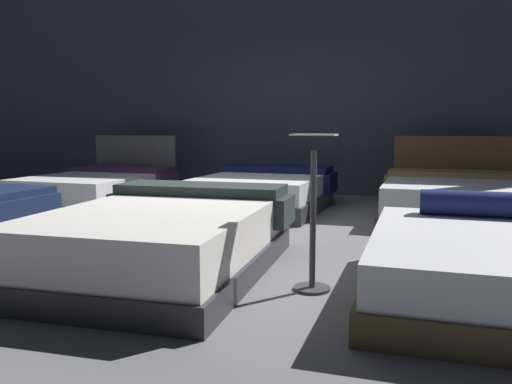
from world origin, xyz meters
TOP-DOWN VIEW (x-y plane):
  - ground_plane at (0.00, 0.00)m, footprint 18.00×18.00m
  - showroom_back_wall at (0.00, 3.23)m, footprint 18.00×0.06m
  - bed_1 at (0.05, -1.49)m, footprint 1.58×2.16m
  - bed_2 at (2.32, -1.52)m, footprint 1.65×1.99m
  - bed_3 at (-2.36, 1.42)m, footprint 1.61×2.13m
  - bed_4 at (0.01, 1.48)m, footprint 1.63×2.00m
  - bed_5 at (2.32, 1.49)m, footprint 1.75×2.05m
  - price_sign at (1.17, -1.63)m, footprint 0.28×0.24m

SIDE VIEW (x-z plane):
  - ground_plane at x=0.00m, z-range -0.02..0.00m
  - bed_2 at x=2.32m, z-range -0.09..0.51m
  - bed_3 at x=-2.36m, z-range -0.24..0.68m
  - bed_4 at x=0.01m, z-range -0.03..0.50m
  - bed_5 at x=2.32m, z-range -0.23..0.71m
  - bed_1 at x=0.05m, z-range -0.03..0.53m
  - price_sign at x=1.17m, z-range -0.12..0.90m
  - showroom_back_wall at x=0.00m, z-range 0.00..3.50m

